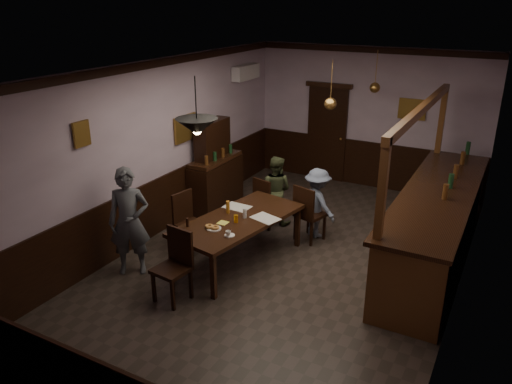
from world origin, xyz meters
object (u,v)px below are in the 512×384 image
Objects in this scene: pendant_iron at (197,127)px; pendant_brass_mid at (330,104)px; coffee_cup at (228,233)px; chair_side at (188,219)px; person_seated_left at (275,190)px; person_standing at (129,222)px; pendant_brass_far at (375,88)px; person_seated_right at (317,203)px; dining_table at (238,222)px; chair_far_left at (266,201)px; chair_near at (175,262)px; chair_far_right at (307,211)px; sideboard at (215,173)px; soda_can at (236,219)px; bar_counter at (435,224)px.

pendant_brass_mid is at bearing 69.26° from pendant_iron.
chair_side is at bearing 163.24° from coffee_cup.
person_standing is at bearing 64.06° from person_seated_left.
chair_side is at bearing -118.44° from pendant_brass_far.
pendant_brass_mid reaches higher than person_seated_left.
dining_table is at bearing 89.17° from person_seated_right.
chair_far_left is 2.63m from chair_near.
dining_table is at bearing 117.91° from coffee_cup.
person_standing is 3.18m from person_seated_right.
pendant_iron reaches higher than chair_far_right.
chair_side is 3.00m from pendant_brass_mid.
chair_near is at bearing -66.84° from sideboard.
pendant_iron is 2.63m from pendant_brass_mid.
dining_table is 4.02m from pendant_brass_far.
pendant_brass_mid is (1.74, 1.70, 1.76)m from chair_side.
person_standing is at bearing 81.57° from chair_far_left.
chair_far_right is at bearing 60.32° from dining_table.
chair_near reaches higher than coffee_cup.
soda_can is 3.12m from bar_counter.
chair_side is 1.82m from person_seated_left.
chair_far_right is 2.26m from sideboard.
soda_can is at bearing -147.72° from bar_counter.
person_seated_left is at bearing -86.54° from chair_far_left.
person_seated_left is 10.64× the size of soda_can.
chair_far_right is 12.60× the size of coffee_cup.
dining_table is 1.32m from chair_near.
person_seated_right is 1.52× the size of pendant_brass_mid.
pendant_brass_far is at bearing 89.73° from coffee_cup.
coffee_cup is 0.49m from soda_can.
pendant_brass_far reaches higher than chair_side.
dining_table is at bearing -150.54° from bar_counter.
sideboard is at bearing 19.20° from person_seated_right.
pendant_brass_mid reaches higher than person_seated_right.
soda_can is 2.46m from pendant_brass_mid.
person_standing is 0.38× the size of bar_counter.
pendant_brass_far is (0.98, 3.55, 1.61)m from dining_table.
person_seated_right is 0.28× the size of bar_counter.
person_seated_right is 1.70m from pendant_brass_mid.
dining_table is 2.38× the size of chair_side.
bar_counter is at bearing 51.09° from coffee_cup.
chair_side is 12.31× the size of coffee_cup.
sideboard is at bearing 119.74° from chair_near.
soda_can is at bearing 92.74° from person_seated_right.
pendant_iron is (-0.34, -0.17, 1.55)m from coffee_cup.
person_standing is at bearing -167.28° from pendant_iron.
person_seated_right is at bearing 166.15° from person_seated_left.
pendant_iron is at bearing -122.66° from chair_side.
person_seated_right reaches higher than dining_table.
chair_side is at bearing -157.01° from bar_counter.
person_seated_right is at bearing -97.04° from pendant_brass_far.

